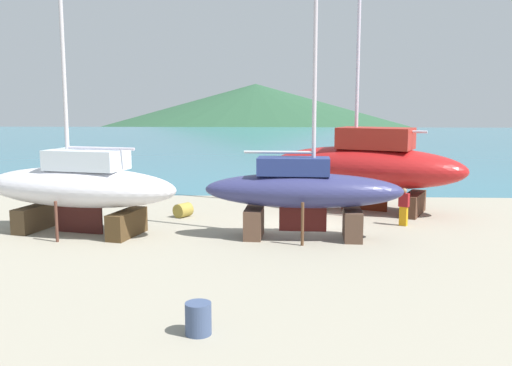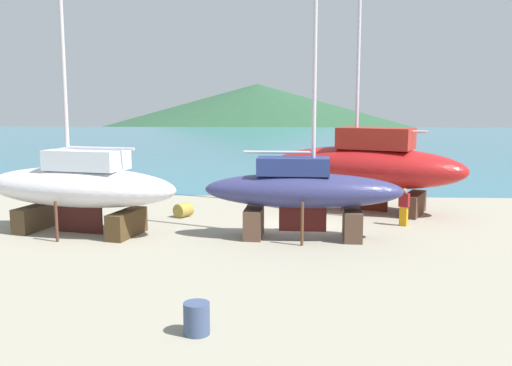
# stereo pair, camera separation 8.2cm
# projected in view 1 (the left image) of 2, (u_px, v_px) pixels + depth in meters

# --- Properties ---
(ground_plane) EXTENTS (50.92, 50.92, 0.00)m
(ground_plane) POSITION_uv_depth(u_px,v_px,m) (306.00, 254.00, 20.21)
(ground_plane) COLOR gray
(sea_water) EXTENTS (162.39, 95.78, 0.01)m
(sea_water) POSITION_uv_depth(u_px,v_px,m) (288.00, 141.00, 80.15)
(sea_water) COLOR teal
(sea_water) RESTS_ON ground
(headland_hill) EXTENTS (174.94, 174.94, 23.96)m
(headland_hill) POSITION_uv_depth(u_px,v_px,m) (256.00, 119.00, 191.66)
(headland_hill) COLOR #284F34
(headland_hill) RESTS_ON ground
(sailboat_mid_port) EXTENTS (8.04, 2.55, 13.90)m
(sailboat_mid_port) POSITION_uv_depth(u_px,v_px,m) (302.00, 190.00, 22.37)
(sailboat_mid_port) COLOR brown
(sailboat_mid_port) RESTS_ON ground
(sailboat_far_slipway) EXTENTS (9.20, 4.80, 15.35)m
(sailboat_far_slipway) POSITION_uv_depth(u_px,v_px,m) (79.00, 186.00, 23.27)
(sailboat_far_slipway) COLOR #4B3925
(sailboat_far_slipway) RESTS_ON ground
(sailboat_large_starboard) EXTENTS (10.51, 7.14, 14.91)m
(sailboat_large_starboard) POSITION_uv_depth(u_px,v_px,m) (366.00, 166.00, 28.26)
(sailboat_large_starboard) COLOR #483D1A
(sailboat_large_starboard) RESTS_ON ground
(worker) EXTENTS (0.50, 0.44, 1.69)m
(worker) POSITION_uv_depth(u_px,v_px,m) (404.00, 206.00, 24.83)
(worker) COLOR orange
(worker) RESTS_ON ground
(barrel_rust_mid) EXTENTS (0.98, 1.01, 0.67)m
(barrel_rust_mid) POSITION_uv_depth(u_px,v_px,m) (183.00, 210.00, 26.80)
(barrel_rust_mid) COLOR olive
(barrel_rust_mid) RESTS_ON ground
(barrel_tipped_right) EXTENTS (0.80, 0.80, 0.77)m
(barrel_tipped_right) POSITION_uv_depth(u_px,v_px,m) (198.00, 319.00, 13.18)
(barrel_tipped_right) COLOR #3B4C6F
(barrel_tipped_right) RESTS_ON ground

